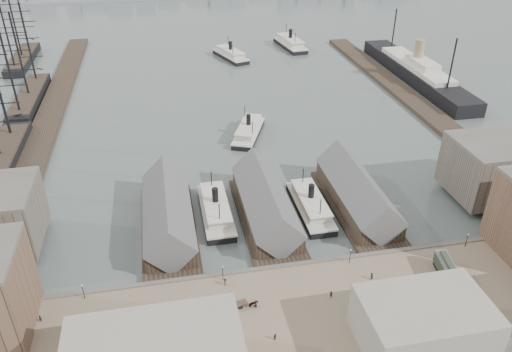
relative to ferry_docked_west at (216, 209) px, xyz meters
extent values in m
plane|color=#4B5654|center=(13.00, -21.04, -2.18)|extent=(900.00, 900.00, 0.00)
cube|color=#7B6953|center=(13.00, -41.04, -1.18)|extent=(180.00, 30.00, 2.00)
cube|color=#59544C|center=(13.00, -26.24, -1.03)|extent=(180.00, 1.20, 2.30)
cube|color=#2D231C|center=(-55.00, 78.96, -1.38)|extent=(10.00, 220.00, 1.60)
cube|color=#2D231C|center=(91.00, 68.96, -1.38)|extent=(10.00, 180.00, 1.60)
cube|color=#2D231C|center=(-13.00, -5.04, -1.58)|extent=(14.00, 42.00, 1.20)
cube|color=#2D231C|center=(-13.00, -4.04, 1.52)|extent=(12.00, 36.00, 5.00)
cube|color=#59595B|center=(-13.00, -4.04, 4.12)|extent=(12.60, 37.00, 12.60)
cube|color=#2D231C|center=(13.00, -5.04, -1.58)|extent=(14.00, 42.00, 1.20)
cube|color=#2D231C|center=(13.00, -4.04, 1.52)|extent=(12.00, 36.00, 5.00)
cube|color=#59595B|center=(13.00, -4.04, 4.12)|extent=(12.60, 37.00, 12.60)
cube|color=#2D231C|center=(39.00, -5.04, -1.58)|extent=(14.00, 42.00, 1.20)
cube|color=#2D231C|center=(39.00, -4.04, 1.52)|extent=(12.00, 36.00, 5.00)
cube|color=#59595B|center=(39.00, -4.04, 4.12)|extent=(12.60, 37.00, 12.60)
cube|color=#60564C|center=(81.00, -6.04, 7.32)|extent=(28.00, 20.00, 15.00)
cube|color=gray|center=(33.00, -53.04, 4.82)|extent=(24.00, 16.00, 10.00)
cylinder|color=black|center=(-32.00, -28.04, 1.62)|extent=(0.16, 0.16, 3.60)
sphere|color=silver|center=(-32.00, -28.04, 3.52)|extent=(0.44, 0.44, 0.44)
cylinder|color=black|center=(-2.00, -28.04, 1.62)|extent=(0.16, 0.16, 3.60)
sphere|color=silver|center=(-2.00, -28.04, 3.52)|extent=(0.44, 0.44, 0.44)
cylinder|color=black|center=(28.00, -28.04, 1.62)|extent=(0.16, 0.16, 3.60)
sphere|color=silver|center=(28.00, -28.04, 3.52)|extent=(0.44, 0.44, 0.44)
cylinder|color=black|center=(58.00, -28.04, 1.62)|extent=(0.16, 0.16, 3.60)
sphere|color=silver|center=(58.00, -28.04, 3.52)|extent=(0.44, 0.44, 0.44)
cube|color=black|center=(0.00, 0.00, -1.34)|extent=(7.44, 26.04, 1.67)
cube|color=silver|center=(0.00, 0.00, -0.13)|extent=(7.81, 26.04, 0.46)
cube|color=silver|center=(0.00, 0.00, 1.17)|extent=(6.04, 18.60, 2.05)
cube|color=silver|center=(0.00, 0.00, 2.47)|extent=(6.51, 20.46, 0.37)
cylinder|color=black|center=(0.00, 0.00, 4.52)|extent=(1.67, 1.67, 4.18)
cylinder|color=black|center=(0.00, 8.37, 4.33)|extent=(0.28, 0.28, 5.58)
cylinder|color=black|center=(0.00, -8.37, 4.33)|extent=(0.28, 0.28, 5.58)
cube|color=black|center=(26.00, -2.95, -1.36)|extent=(7.27, 25.43, 1.63)
cube|color=silver|center=(26.00, -2.95, -0.18)|extent=(7.63, 25.43, 0.45)
cube|color=silver|center=(26.00, -2.95, 1.09)|extent=(5.90, 18.16, 2.00)
cube|color=silver|center=(26.00, -2.95, 2.36)|extent=(6.36, 19.98, 0.36)
cylinder|color=black|center=(26.00, -2.95, 4.36)|extent=(1.63, 1.63, 4.09)
cylinder|color=black|center=(26.00, 5.22, 4.18)|extent=(0.27, 0.27, 5.45)
cylinder|color=black|center=(26.00, -11.12, 4.18)|extent=(0.27, 0.27, 5.45)
cube|color=black|center=(18.01, 47.56, -1.38)|extent=(16.02, 25.59, 1.59)
cube|color=silver|center=(18.01, 47.56, -0.23)|extent=(16.35, 25.72, 0.44)
cube|color=silver|center=(18.01, 47.56, 1.00)|extent=(12.09, 18.54, 1.95)
cube|color=silver|center=(18.01, 47.56, 2.24)|extent=(13.17, 20.35, 0.35)
cylinder|color=black|center=(18.01, 47.56, 4.19)|extent=(1.59, 1.59, 3.98)
cylinder|color=black|center=(18.01, 55.52, 4.01)|extent=(0.27, 0.27, 5.31)
cylinder|color=black|center=(18.01, 39.60, 4.01)|extent=(0.27, 0.27, 5.31)
cube|color=black|center=(25.80, 139.80, -1.32)|extent=(16.04, 27.82, 1.72)
cube|color=silver|center=(25.80, 139.80, -0.07)|extent=(16.40, 27.94, 0.48)
cube|color=silver|center=(25.80, 139.80, 1.26)|extent=(12.17, 20.12, 2.10)
cube|color=silver|center=(25.80, 139.80, 2.60)|extent=(13.25, 22.08, 0.38)
cylinder|color=black|center=(25.80, 139.80, 4.71)|extent=(1.72, 1.72, 4.31)
cylinder|color=black|center=(25.80, 148.41, 4.52)|extent=(0.29, 0.29, 5.74)
cylinder|color=black|center=(25.80, 131.19, 4.52)|extent=(0.29, 0.29, 5.74)
cube|color=black|center=(61.30, 153.24, -1.21)|extent=(12.53, 30.99, 1.94)
cube|color=silver|center=(61.30, 153.24, 0.19)|extent=(12.96, 31.05, 0.54)
cube|color=silver|center=(61.30, 153.24, 1.69)|extent=(9.79, 22.25, 2.37)
cube|color=silver|center=(61.30, 153.24, 3.20)|extent=(10.61, 24.45, 0.43)
cylinder|color=black|center=(61.30, 153.24, 5.56)|extent=(1.94, 1.94, 4.84)
cylinder|color=black|center=(61.30, 162.91, 5.35)|extent=(0.32, 0.32, 6.45)
cylinder|color=black|center=(61.30, 143.56, 5.35)|extent=(0.32, 0.32, 6.45)
cube|color=black|center=(-65.44, 97.04, -0.39)|extent=(8.96, 51.80, 3.59)
cube|color=#2D231C|center=(-65.44, 97.04, 1.71)|extent=(8.47, 46.62, 0.60)
cylinder|color=black|center=(-65.44, 78.92, 17.74)|extent=(0.80, 0.80, 33.87)
cylinder|color=black|center=(-65.44, 97.04, 17.74)|extent=(0.80, 0.80, 33.87)
cylinder|color=black|center=(-65.44, 115.17, 17.74)|extent=(0.80, 0.80, 33.87)
cube|color=black|center=(-78.75, 153.79, -0.39)|extent=(8.93, 49.59, 3.57)
cube|color=#2D231C|center=(-78.75, 153.79, 1.69)|extent=(8.43, 44.63, 0.60)
cylinder|color=black|center=(-78.75, 136.44, 17.66)|extent=(0.79, 0.79, 33.72)
cylinder|color=black|center=(-78.75, 153.79, 17.66)|extent=(0.79, 0.79, 33.72)
cylinder|color=black|center=(-78.75, 171.15, 17.66)|extent=(0.79, 0.79, 33.72)
cube|color=black|center=(105.00, 91.70, 0.75)|extent=(12.68, 92.68, 5.85)
cube|color=silver|center=(105.00, 91.70, 4.65)|extent=(10.73, 53.66, 1.95)
cube|color=silver|center=(105.00, 86.82, 7.09)|extent=(7.80, 19.51, 2.93)
cylinder|color=tan|center=(105.00, 91.70, 11.48)|extent=(4.29, 4.29, 9.76)
cube|color=black|center=(47.43, -37.61, 0.25)|extent=(4.23, 10.44, 0.85)
cube|color=#2B3627|center=(47.43, -37.61, 2.06)|extent=(4.42, 10.98, 2.78)
cube|color=#59595B|center=(47.43, -37.61, 3.61)|extent=(4.71, 11.44, 0.32)
imported|color=black|center=(-30.47, -35.83, 0.56)|extent=(1.79, 1.76, 1.48)
cube|color=#3F2D21|center=(-32.55, -37.38, 0.72)|extent=(2.98, 2.76, 0.25)
cylinder|color=black|center=(-32.13, -37.94, 0.37)|extent=(0.93, 0.72, 1.10)
cylinder|color=black|center=(-32.97, -36.82, 0.37)|extent=(0.93, 0.72, 1.10)
imported|color=black|center=(3.09, -37.64, 0.63)|extent=(2.08, 1.31, 1.63)
cube|color=#3F2D21|center=(0.57, -37.02, 0.72)|extent=(2.88, 2.08, 0.25)
cylinder|color=black|center=(0.40, -37.70, 0.37)|extent=(1.09, 0.34, 1.10)
cylinder|color=black|center=(0.73, -36.34, 0.37)|extent=(1.09, 0.34, 1.10)
imported|color=black|center=(31.07, -40.18, 0.64)|extent=(1.48, 1.70, 1.64)
cube|color=#3F2D21|center=(28.48, -40.32, 0.72)|extent=(2.68, 1.64, 0.25)
cylinder|color=black|center=(28.52, -41.02, 0.37)|extent=(1.10, 0.14, 1.10)
cylinder|color=black|center=(28.44, -39.62, 0.37)|extent=(1.10, 0.14, 1.10)
imported|color=black|center=(-40.13, -33.07, 0.67)|extent=(0.74, 0.76, 1.69)
imported|color=black|center=(-30.48, -42.67, 0.62)|extent=(0.66, 0.82, 1.60)
imported|color=black|center=(-1.74, -29.83, 0.69)|extent=(1.01, 1.28, 1.73)
imported|color=black|center=(5.57, -46.97, 0.60)|extent=(0.99, 0.77, 1.56)
imported|color=black|center=(3.56, -37.66, 0.68)|extent=(0.93, 1.00, 1.72)
imported|color=black|center=(20.03, -38.03, 0.67)|extent=(0.73, 0.61, 1.70)
imported|color=black|center=(30.75, -34.42, 0.72)|extent=(1.08, 0.98, 1.80)
imported|color=black|center=(47.25, -42.63, 0.61)|extent=(1.16, 1.11, 1.59)
camera|label=1|loc=(-11.41, -112.72, 76.93)|focal=35.00mm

